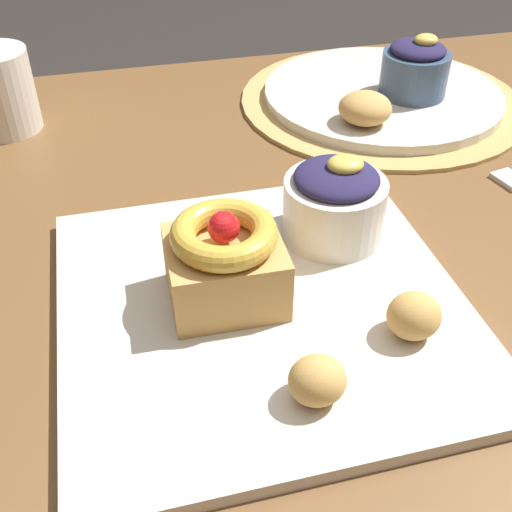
# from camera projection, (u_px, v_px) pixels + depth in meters

# --- Properties ---
(dining_table) EXTENTS (1.28, 0.91, 0.73)m
(dining_table) POSITION_uv_depth(u_px,v_px,m) (294.00, 329.00, 0.62)
(dining_table) COLOR brown
(dining_table) RESTS_ON ground_plane
(woven_placemat) EXTENTS (0.35, 0.35, 0.00)m
(woven_placemat) POSITION_uv_depth(u_px,v_px,m) (381.00, 100.00, 0.79)
(woven_placemat) COLOR tan
(woven_placemat) RESTS_ON dining_table
(front_plate) EXTENTS (0.31, 0.31, 0.01)m
(front_plate) POSITION_uv_depth(u_px,v_px,m) (262.00, 306.00, 0.49)
(front_plate) COLOR silver
(front_plate) RESTS_ON dining_table
(cake_slice) EXTENTS (0.09, 0.08, 0.08)m
(cake_slice) POSITION_uv_depth(u_px,v_px,m) (225.00, 261.00, 0.47)
(cake_slice) COLOR tan
(cake_slice) RESTS_ON front_plate
(berry_ramekin) EXTENTS (0.09, 0.09, 0.08)m
(berry_ramekin) POSITION_uv_depth(u_px,v_px,m) (333.00, 199.00, 0.54)
(berry_ramekin) COLOR silver
(berry_ramekin) RESTS_ON front_plate
(fritter_front) EXTENTS (0.04, 0.04, 0.04)m
(fritter_front) POSITION_uv_depth(u_px,v_px,m) (414.00, 316.00, 0.45)
(fritter_front) COLOR tan
(fritter_front) RESTS_ON front_plate
(fritter_middle) EXTENTS (0.04, 0.03, 0.03)m
(fritter_middle) POSITION_uv_depth(u_px,v_px,m) (317.00, 380.00, 0.40)
(fritter_middle) COLOR tan
(fritter_middle) RESTS_ON front_plate
(back_plate) EXTENTS (0.30, 0.30, 0.01)m
(back_plate) POSITION_uv_depth(u_px,v_px,m) (382.00, 94.00, 0.79)
(back_plate) COLOR silver
(back_plate) RESTS_ON woven_placemat
(back_ramekin) EXTENTS (0.08, 0.08, 0.07)m
(back_ramekin) POSITION_uv_depth(u_px,v_px,m) (415.00, 68.00, 0.75)
(back_ramekin) COLOR #3D5675
(back_ramekin) RESTS_ON back_plate
(back_pastry) EXTENTS (0.06, 0.06, 0.03)m
(back_pastry) POSITION_uv_depth(u_px,v_px,m) (365.00, 108.00, 0.70)
(back_pastry) COLOR tan
(back_pastry) RESTS_ON back_plate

